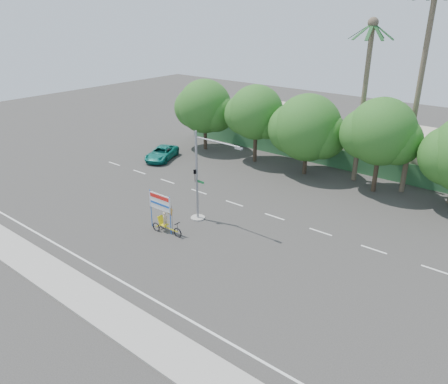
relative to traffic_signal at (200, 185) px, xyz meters
The scene contains 14 objects.
ground 5.40m from the traffic_signal, 61.13° to the right, with size 120.00×120.00×0.00m, color #33302D.
sidewalk_near 12.04m from the traffic_signal, 79.17° to the right, with size 50.00×2.40×0.12m, color gray.
fence 17.76m from the traffic_signal, 82.85° to the left, with size 38.00×0.08×2.00m, color #336B3D.
building_left 23.38m from the traffic_signal, 109.52° to the left, with size 12.00×8.00×4.00m, color #B8AE92.
building_right 24.29m from the traffic_signal, 65.15° to the left, with size 14.00×8.00×3.60m, color #B8AE92.
tree_far_left 18.45m from the traffic_signal, 130.22° to the left, with size 7.14×6.00×7.96m.
tree_left 14.99m from the traffic_signal, 109.08° to the left, with size 6.66×5.60×8.07m.
tree_center 14.15m from the traffic_signal, 85.33° to the left, with size 7.62×6.40×7.85m.
tree_right 16.38m from the traffic_signal, 59.83° to the left, with size 6.90×5.80×8.36m.
palm_tall 20.04m from the traffic_signal, 56.69° to the left, with size 3.73×3.79×17.45m.
palm_short 17.56m from the traffic_signal, 69.84° to the left, with size 3.73×3.79×14.45m.
traffic_signal is the anchor object (origin of this frame).
trike_billboard 3.63m from the traffic_signal, 104.10° to the right, with size 3.09×0.71×3.03m.
pickup_truck 15.47m from the traffic_signal, 147.66° to the left, with size 2.28×4.95×1.38m, color #107668.
Camera 1 is at (18.30, -18.41, 15.19)m, focal length 35.00 mm.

